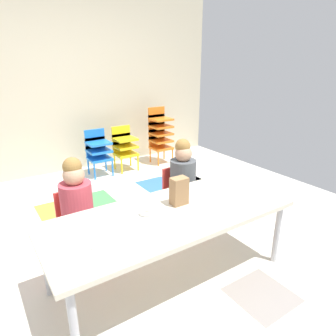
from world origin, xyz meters
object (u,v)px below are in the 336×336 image
seated_child_near_camera (76,201)px  donut_powdered_on_plate (146,212)px  paper_bag_brown (179,191)px  kid_chair_orange_stack (160,132)px  kid_chair_blue_stack (98,149)px  paper_plate_near_edge (146,215)px  seated_child_middle_seat (182,175)px  kid_chair_yellow_stack (124,145)px  craft_table (171,218)px  paper_plate_center_table (102,242)px

seated_child_near_camera → donut_powdered_on_plate: size_ratio=8.54×
paper_bag_brown → donut_powdered_on_plate: bearing=-176.6°
kid_chair_orange_stack → paper_bag_brown: 2.77m
kid_chair_blue_stack → donut_powdered_on_plate: 2.51m
kid_chair_blue_stack → paper_plate_near_edge: bearing=-103.0°
seated_child_middle_seat → kid_chair_blue_stack: seated_child_middle_seat is taller
paper_bag_brown → seated_child_near_camera: bearing=140.6°
kid_chair_yellow_stack → paper_bag_brown: bearing=-105.8°
paper_plate_near_edge → seated_child_middle_seat: bearing=37.0°
craft_table → kid_chair_yellow_stack: kid_chair_yellow_stack is taller
paper_plate_center_table → paper_plate_near_edge: bearing=21.6°
kid_chair_blue_stack → paper_plate_near_edge: kid_chair_blue_stack is taller
craft_table → paper_plate_near_edge: (-0.17, 0.07, 0.05)m
seated_child_near_camera → paper_plate_near_edge: bearing=-58.3°
paper_plate_center_table → donut_powdered_on_plate: 0.43m
seated_child_middle_seat → kid_chair_blue_stack: (-0.17, 1.88, -0.16)m
seated_child_middle_seat → kid_chair_orange_stack: size_ratio=1.00×
seated_child_middle_seat → paper_plate_near_edge: 0.92m
kid_chair_orange_stack → paper_plate_center_table: size_ratio=5.11×
seated_child_near_camera → donut_powdered_on_plate: bearing=-58.3°
craft_table → seated_child_middle_seat: (0.56, 0.62, 0.03)m
craft_table → paper_plate_center_table: paper_plate_center_table is taller
paper_plate_near_edge → paper_plate_center_table: same height
seated_child_middle_seat → donut_powdered_on_plate: 0.92m
paper_bag_brown → paper_plate_near_edge: bearing=-176.6°
donut_powdered_on_plate → seated_child_middle_seat: bearing=37.0°
craft_table → kid_chair_blue_stack: size_ratio=2.75×
seated_child_near_camera → kid_chair_blue_stack: bearing=64.3°
kid_chair_yellow_stack → paper_plate_near_edge: size_ratio=3.78×
craft_table → paper_bag_brown: bearing=31.9°
kid_chair_blue_stack → kid_chair_yellow_stack: (0.43, 0.00, 0.00)m
paper_plate_near_edge → paper_plate_center_table: 0.43m
kid_chair_yellow_stack → paper_bag_brown: 2.53m
craft_table → seated_child_middle_seat: seated_child_middle_seat is taller
paper_plate_near_edge → paper_plate_center_table: size_ratio=1.00×
kid_chair_yellow_stack → paper_plate_near_edge: kid_chair_yellow_stack is taller
kid_chair_yellow_stack → kid_chair_orange_stack: kid_chair_orange_stack is taller
paper_bag_brown → paper_plate_center_table: (-0.71, -0.18, -0.11)m
seated_child_middle_seat → kid_chair_blue_stack: size_ratio=1.35×
kid_chair_yellow_stack → kid_chair_orange_stack: size_ratio=0.74×
seated_child_middle_seat → paper_plate_center_table: (-1.13, -0.71, 0.02)m
paper_bag_brown → paper_plate_center_table: 0.74m
kid_chair_orange_stack → donut_powdered_on_plate: size_ratio=8.56×
donut_powdered_on_plate → kid_chair_yellow_stack: bearing=67.8°
craft_table → kid_chair_blue_stack: bearing=81.1°
kid_chair_blue_stack → paper_plate_near_edge: (-0.56, -2.44, 0.18)m
kid_chair_blue_stack → kid_chair_yellow_stack: size_ratio=1.00×
seated_child_middle_seat → kid_chair_yellow_stack: 1.91m
paper_plate_center_table → seated_child_near_camera: bearing=85.3°
kid_chair_yellow_stack → craft_table: bearing=-108.1°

